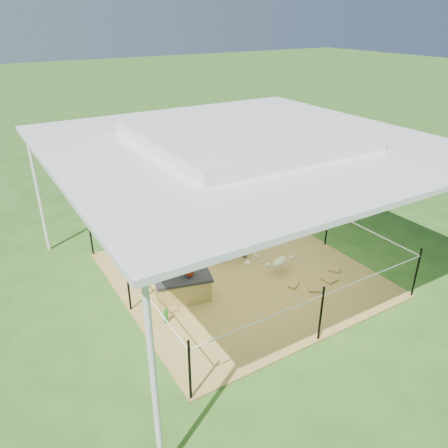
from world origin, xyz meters
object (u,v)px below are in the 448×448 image
woman (187,250)px  trash_barrel (220,147)px  green_bottle (166,316)px  picnic_table_far (215,130)px  straw_bale (183,289)px  distant_person (187,140)px  pony (236,241)px  foal (280,260)px  picnic_table_near (163,146)px

woman → trash_barrel: size_ratio=1.23×
trash_barrel → green_bottle: bearing=-126.5°
green_bottle → picnic_table_far: picnic_table_far is taller
straw_bale → distant_person: bearing=62.5°
distant_person → trash_barrel: bearing=131.8°
trash_barrel → picnic_table_far: 2.98m
pony → foal: size_ratio=1.09×
straw_bale → picnic_table_far: (6.17, 9.43, 0.10)m
woman → green_bottle: size_ratio=4.32×
woman → picnic_table_far: (6.07, 9.43, -0.67)m
straw_bale → picnic_table_far: size_ratio=0.58×
pony → woman: bearing=123.5°
green_bottle → picnic_table_near: (3.92, 8.79, 0.16)m
green_bottle → picnic_table_far: (6.72, 9.88, 0.17)m
trash_barrel → picnic_table_far: bearing=62.7°
woman → green_bottle: bearing=-40.2°
woman → picnic_table_far: size_ratio=0.70×
woman → green_bottle: (-0.65, -0.45, -0.84)m
foal → trash_barrel: bearing=47.6°
picnic_table_far → distant_person: (-2.05, -1.51, 0.22)m
green_bottle → pony: size_ratio=0.24×
green_bottle → picnic_table_near: size_ratio=0.17×
green_bottle → trash_barrel: (5.35, 7.23, 0.29)m
straw_bale → foal: size_ratio=0.95×
green_bottle → distant_person: (4.67, 8.37, 0.39)m
picnic_table_far → distant_person: distant_person is taller
straw_bale → trash_barrel: (4.80, 6.78, 0.21)m
foal → picnic_table_near: (1.36, 8.53, 0.02)m
pony → trash_barrel: size_ratio=1.18×
trash_barrel → distant_person: distant_person is taller
straw_bale → woman: (0.10, 0.00, 0.76)m
trash_barrel → distant_person: (-0.68, 1.14, 0.10)m
green_bottle → pony: (2.09, 1.10, 0.32)m
woman → distant_person: 8.89m
picnic_table_near → picnic_table_far: (2.80, 1.09, 0.01)m
straw_bale → woman: size_ratio=0.83×
straw_bale → trash_barrel: trash_barrel is taller
pony → distant_person: 7.71m
distant_person → picnic_table_near: bearing=-18.6°
woman → pony: size_ratio=1.05×
woman → pony: bearing=129.5°
picnic_table_far → straw_bale: bearing=-93.3°
foal → trash_barrel: (2.80, 6.97, 0.15)m
trash_barrel → picnic_table_far: size_ratio=0.57×
trash_barrel → picnic_table_near: 2.13m
green_bottle → pony: bearing=27.9°
picnic_table_far → distant_person: bearing=-113.7°
straw_bale → picnic_table_far: 11.27m
woman → picnic_table_far: 11.23m
woman → distant_person: (4.02, 7.92, -0.45)m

